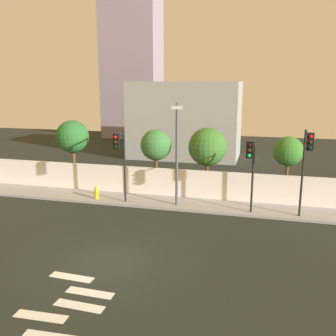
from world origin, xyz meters
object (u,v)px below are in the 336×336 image
object	(u,v)px
fire_hydrant	(96,192)
traffic_light_right	(120,153)
street_lamp_curbside	(177,146)
roadside_tree_midright	(208,147)
traffic_light_left	(306,156)
roadside_tree_rightmost	(288,152)
traffic_light_center	(251,161)
roadside_tree_midleft	(156,145)
roadside_tree_leftmost	(72,137)

from	to	relation	value
fire_hydrant	traffic_light_right	bearing A→B (deg)	-19.75
fire_hydrant	street_lamp_curbside	bearing A→B (deg)	-1.66
street_lamp_curbside	traffic_light_right	bearing A→B (deg)	-170.47
roadside_tree_midright	traffic_light_left	bearing A→B (deg)	-33.95
roadside_tree_rightmost	traffic_light_left	bearing A→B (deg)	-79.92
traffic_light_center	street_lamp_curbside	world-z (taller)	street_lamp_curbside
roadside_tree_midleft	roadside_tree_midright	xyz separation A→B (m)	(3.53, 0.00, 0.05)
traffic_light_right	street_lamp_curbside	bearing A→B (deg)	9.53
traffic_light_left	roadside_tree_leftmost	xyz separation A→B (m)	(-15.51, 3.88, -0.09)
traffic_light_right	street_lamp_curbside	world-z (taller)	street_lamp_curbside
traffic_light_right	roadside_tree_midleft	world-z (taller)	traffic_light_right
roadside_tree_midleft	roadside_tree_rightmost	size ratio (longest dim) A/B	1.04
traffic_light_center	roadside_tree_midright	size ratio (longest dim) A/B	0.94
traffic_light_left	roadside_tree_rightmost	world-z (taller)	traffic_light_left
fire_hydrant	roadside_tree_leftmost	bearing A→B (deg)	135.61
traffic_light_center	roadside_tree_leftmost	xyz separation A→B (m)	(-12.72, 3.86, 0.29)
fire_hydrant	roadside_tree_midright	world-z (taller)	roadside_tree_midright
street_lamp_curbside	fire_hydrant	world-z (taller)	street_lamp_curbside
roadside_tree_leftmost	street_lamp_curbside	bearing A→B (deg)	-21.06
roadside_tree_leftmost	traffic_light_center	bearing A→B (deg)	-16.89
traffic_light_right	roadside_tree_rightmost	size ratio (longest dim) A/B	1.06
street_lamp_curbside	roadside_tree_rightmost	bearing A→B (deg)	27.03
roadside_tree_leftmost	roadside_tree_rightmost	xyz separation A→B (m)	(14.83, 0.00, -0.39)
roadside_tree_rightmost	roadside_tree_midright	bearing A→B (deg)	-180.00
traffic_light_left	roadside_tree_midright	size ratio (longest dim) A/B	1.06
traffic_light_right	street_lamp_curbside	distance (m)	3.38
traffic_light_center	roadside_tree_midleft	size ratio (longest dim) A/B	0.99
roadside_tree_leftmost	roadside_tree_midleft	bearing A→B (deg)	0.00
traffic_light_center	traffic_light_right	bearing A→B (deg)	179.61
street_lamp_curbside	roadside_tree_rightmost	distance (m)	7.19
traffic_light_center	traffic_light_right	size ratio (longest dim) A/B	0.97
traffic_light_right	roadside_tree_midleft	xyz separation A→B (m)	(1.09, 3.81, -0.14)
traffic_light_left	traffic_light_center	distance (m)	2.82
fire_hydrant	roadside_tree_leftmost	world-z (taller)	roadside_tree_leftmost
traffic_light_right	roadside_tree_midright	bearing A→B (deg)	39.53
traffic_light_center	roadside_tree_midright	distance (m)	4.86
traffic_light_left	street_lamp_curbside	distance (m)	7.09
traffic_light_left	fire_hydrant	size ratio (longest dim) A/B	5.80
traffic_light_center	fire_hydrant	world-z (taller)	traffic_light_center
roadside_tree_leftmost	roadside_tree_midright	distance (m)	9.76
traffic_light_left	traffic_light_center	bearing A→B (deg)	179.70
roadside_tree_midleft	traffic_light_left	bearing A→B (deg)	-22.65
traffic_light_right	fire_hydrant	distance (m)	3.48
street_lamp_curbside	traffic_light_left	bearing A→B (deg)	-5.03
traffic_light_center	street_lamp_curbside	distance (m)	4.34
traffic_light_left	traffic_light_right	world-z (taller)	traffic_light_left
street_lamp_curbside	roadside_tree_leftmost	xyz separation A→B (m)	(-8.45, 3.25, -0.23)
roadside_tree_leftmost	roadside_tree_midleft	world-z (taller)	roadside_tree_leftmost
traffic_light_right	roadside_tree_rightmost	world-z (taller)	traffic_light_right
fire_hydrant	roadside_tree_midleft	world-z (taller)	roadside_tree_midleft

